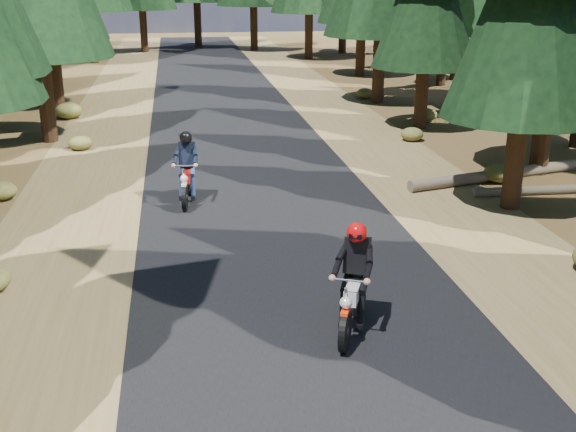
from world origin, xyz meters
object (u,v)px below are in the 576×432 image
at_px(log_near, 502,174).
at_px(rider_lead, 353,298).
at_px(log_far, 541,190).
at_px(rider_follow, 187,180).

height_order(log_near, rider_lead, rider_lead).
distance_m(log_near, rider_lead, 10.35).
xyz_separation_m(log_far, rider_lead, (-6.72, -6.66, 0.49)).
relative_size(log_far, rider_follow, 1.78).
bearing_deg(log_far, rider_lead, -133.76).
height_order(log_near, log_far, log_near).
relative_size(log_far, rider_lead, 1.75).
bearing_deg(log_near, rider_lead, -142.89).
distance_m(log_near, log_far, 1.56).
relative_size(log_near, log_far, 1.67).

